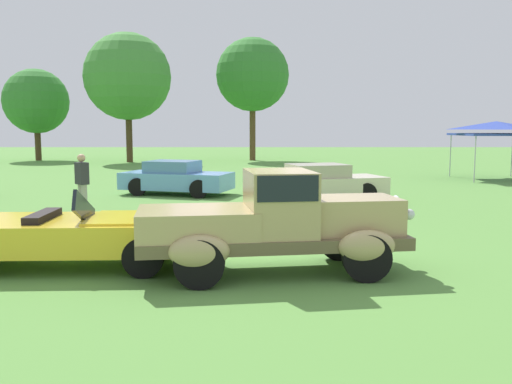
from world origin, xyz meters
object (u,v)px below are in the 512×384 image
(show_car_cream, at_px, (324,183))
(neighbor_convertible, at_px, (79,233))
(canopy_tent_left_field, at_px, (499,127))
(show_car_skyblue, at_px, (178,178))
(spectator_between_cars, at_px, (85,182))
(feature_pickup_truck, at_px, (277,221))

(show_car_cream, bearing_deg, neighbor_convertible, -121.68)
(show_car_cream, height_order, canopy_tent_left_field, canopy_tent_left_field)
(neighbor_convertible, relative_size, canopy_tent_left_field, 1.36)
(show_car_skyblue, bearing_deg, show_car_cream, -19.80)
(show_car_cream, bearing_deg, canopy_tent_left_field, 40.45)
(neighbor_convertible, height_order, show_car_cream, neighbor_convertible)
(canopy_tent_left_field, bearing_deg, show_car_skyblue, -157.35)
(neighbor_convertible, xyz_separation_m, canopy_tent_left_field, (14.26, 16.19, 1.84))
(neighbor_convertible, xyz_separation_m, show_car_cream, (5.25, 8.50, 0.02))
(show_car_cream, relative_size, canopy_tent_left_field, 1.30)
(show_car_cream, bearing_deg, spectator_between_cars, -157.04)
(neighbor_convertible, distance_m, canopy_tent_left_field, 21.65)
(show_car_skyblue, distance_m, spectator_between_cars, 5.11)
(feature_pickup_truck, distance_m, show_car_skyblue, 11.22)
(show_car_cream, height_order, spectator_between_cars, spectator_between_cars)
(show_car_skyblue, bearing_deg, feature_pickup_truck, -73.38)
(feature_pickup_truck, xyz_separation_m, show_car_cream, (1.84, 8.93, -0.27))
(neighbor_convertible, bearing_deg, show_car_cream, 58.32)
(show_car_skyblue, relative_size, canopy_tent_left_field, 1.24)
(neighbor_convertible, distance_m, show_car_skyblue, 10.32)
(feature_pickup_truck, relative_size, spectator_between_cars, 2.70)
(show_car_skyblue, relative_size, show_car_cream, 0.96)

